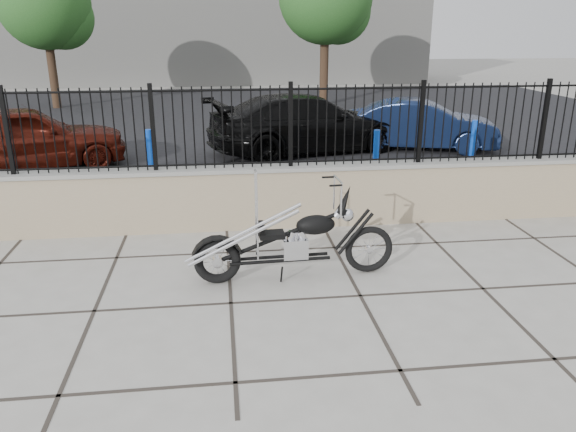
# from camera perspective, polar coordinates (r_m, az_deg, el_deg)

# --- Properties ---
(ground_plane) EXTENTS (90.00, 90.00, 0.00)m
(ground_plane) POSITION_cam_1_polar(r_m,az_deg,el_deg) (6.46, -5.83, -8.82)
(ground_plane) COLOR #99968E
(ground_plane) RESTS_ON ground
(parking_lot) EXTENTS (30.00, 30.00, 0.00)m
(parking_lot) POSITION_cam_1_polar(r_m,az_deg,el_deg) (18.46, -6.87, 9.44)
(parking_lot) COLOR black
(parking_lot) RESTS_ON ground
(retaining_wall) EXTENTS (14.00, 0.36, 0.96)m
(retaining_wall) POSITION_cam_1_polar(r_m,az_deg,el_deg) (8.59, -6.38, 1.79)
(retaining_wall) COLOR gray
(retaining_wall) RESTS_ON ground_plane
(iron_fence) EXTENTS (14.00, 0.08, 1.20)m
(iron_fence) POSITION_cam_1_polar(r_m,az_deg,el_deg) (8.34, -6.65, 8.89)
(iron_fence) COLOR black
(iron_fence) RESTS_ON retaining_wall
(background_building) EXTENTS (22.00, 6.00, 8.00)m
(background_building) POSITION_cam_1_polar(r_m,az_deg,el_deg) (32.23, -7.42, 20.55)
(background_building) COLOR beige
(background_building) RESTS_ON ground_plane
(chopper_motorcycle) EXTENTS (2.39, 0.52, 1.42)m
(chopper_motorcycle) POSITION_cam_1_polar(r_m,az_deg,el_deg) (6.76, 0.31, -0.82)
(chopper_motorcycle) COLOR black
(chopper_motorcycle) RESTS_ON ground_plane
(car_red) EXTENTS (4.46, 3.03, 1.41)m
(car_red) POSITION_cam_1_polar(r_m,az_deg,el_deg) (13.29, -25.27, 7.20)
(car_red) COLOR #441109
(car_red) RESTS_ON parking_lot
(car_black) EXTENTS (5.19, 3.15, 1.41)m
(car_black) POSITION_cam_1_polar(r_m,az_deg,el_deg) (13.87, 1.95, 9.39)
(car_black) COLOR black
(car_black) RESTS_ON parking_lot
(car_blue) EXTENTS (3.94, 2.26, 1.23)m
(car_blue) POSITION_cam_1_polar(r_m,az_deg,el_deg) (14.54, 13.32, 8.99)
(car_blue) COLOR #0F1B39
(car_blue) RESTS_ON parking_lot
(bollard_a) EXTENTS (0.17, 0.17, 1.11)m
(bollard_a) POSITION_cam_1_polar(r_m,az_deg,el_deg) (11.15, -13.82, 5.72)
(bollard_a) COLOR #0D2BCF
(bollard_a) RESTS_ON ground_plane
(bollard_b) EXTENTS (0.16, 0.16, 1.02)m
(bollard_b) POSITION_cam_1_polar(r_m,az_deg,el_deg) (11.40, 8.93, 6.10)
(bollard_b) COLOR blue
(bollard_b) RESTS_ON ground_plane
(bollard_c) EXTENTS (0.17, 0.17, 1.13)m
(bollard_c) POSITION_cam_1_polar(r_m,az_deg,el_deg) (12.37, 18.27, 6.64)
(bollard_c) COLOR #0E29D3
(bollard_c) RESTS_ON ground_plane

